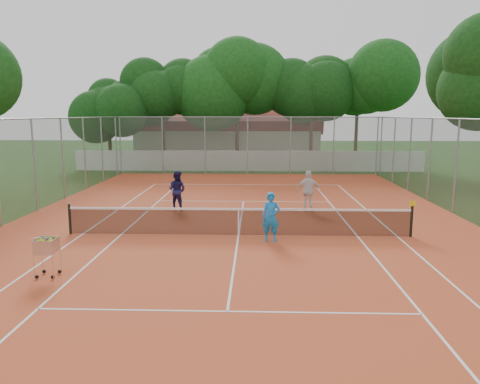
{
  "coord_description": "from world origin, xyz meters",
  "views": [
    {
      "loc": [
        0.59,
        -15.81,
        4.18
      ],
      "look_at": [
        0.0,
        1.5,
        1.3
      ],
      "focal_mm": 35.0,
      "sensor_mm": 36.0,
      "label": 1
    }
  ],
  "objects_px": {
    "player_near": "(271,217)",
    "player_far_right": "(309,191)",
    "ball_hopper": "(47,256)",
    "player_far_left": "(177,190)",
    "clubhouse": "(229,135)",
    "tennis_net": "(239,222)"
  },
  "relations": [
    {
      "from": "tennis_net",
      "to": "player_near",
      "type": "relative_size",
      "value": 7.22
    },
    {
      "from": "tennis_net",
      "to": "player_far_right",
      "type": "bearing_deg",
      "value": 55.74
    },
    {
      "from": "player_far_left",
      "to": "clubhouse",
      "type": "bearing_deg",
      "value": -71.83
    },
    {
      "from": "clubhouse",
      "to": "player_far_right",
      "type": "height_order",
      "value": "clubhouse"
    },
    {
      "from": "player_near",
      "to": "player_far_right",
      "type": "relative_size",
      "value": 0.93
    },
    {
      "from": "tennis_net",
      "to": "player_far_left",
      "type": "xyz_separation_m",
      "value": [
        -2.89,
        4.47,
        0.36
      ]
    },
    {
      "from": "clubhouse",
      "to": "player_far_left",
      "type": "height_order",
      "value": "clubhouse"
    },
    {
      "from": "tennis_net",
      "to": "player_far_left",
      "type": "distance_m",
      "value": 5.33
    },
    {
      "from": "tennis_net",
      "to": "clubhouse",
      "type": "xyz_separation_m",
      "value": [
        -2.0,
        29.0,
        1.69
      ]
    },
    {
      "from": "clubhouse",
      "to": "player_far_right",
      "type": "distance_m",
      "value": 25.28
    },
    {
      "from": "player_far_left",
      "to": "player_far_right",
      "type": "relative_size",
      "value": 0.96
    },
    {
      "from": "player_near",
      "to": "player_far_right",
      "type": "height_order",
      "value": "player_far_right"
    },
    {
      "from": "clubhouse",
      "to": "player_near",
      "type": "height_order",
      "value": "clubhouse"
    },
    {
      "from": "player_far_left",
      "to": "ball_hopper",
      "type": "xyz_separation_m",
      "value": [
        -1.9,
        -8.83,
        -0.3
      ]
    },
    {
      "from": "ball_hopper",
      "to": "player_near",
      "type": "bearing_deg",
      "value": 14.35
    },
    {
      "from": "player_far_right",
      "to": "clubhouse",
      "type": "bearing_deg",
      "value": -71.8
    },
    {
      "from": "player_far_left",
      "to": "ball_hopper",
      "type": "relative_size",
      "value": 1.53
    },
    {
      "from": "player_near",
      "to": "player_far_right",
      "type": "distance_m",
      "value": 5.28
    },
    {
      "from": "ball_hopper",
      "to": "clubhouse",
      "type": "bearing_deg",
      "value": 67.99
    },
    {
      "from": "tennis_net",
      "to": "clubhouse",
      "type": "bearing_deg",
      "value": 93.95
    },
    {
      "from": "player_near",
      "to": "ball_hopper",
      "type": "bearing_deg",
      "value": -137.89
    },
    {
      "from": "ball_hopper",
      "to": "player_far_right",
      "type": "bearing_deg",
      "value": 31.01
    }
  ]
}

